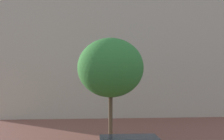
# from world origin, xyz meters

# --- Properties ---
(landmark_building) EXTENTS (27.82, 12.66, 34.21)m
(landmark_building) POSITION_xyz_m (3.50, 30.57, 9.18)
(landmark_building) COLOR beige
(landmark_building) RESTS_ON ground_plane
(tree_curb_far) EXTENTS (3.94, 3.94, 6.45)m
(tree_curb_far) POSITION_xyz_m (0.35, 14.81, 4.67)
(tree_curb_far) COLOR brown
(tree_curb_far) RESTS_ON ground_plane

